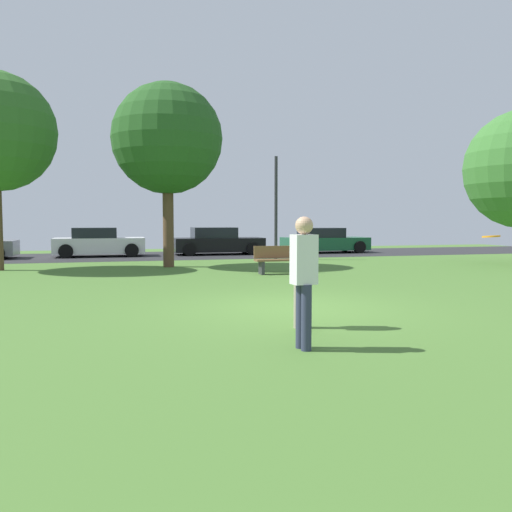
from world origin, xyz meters
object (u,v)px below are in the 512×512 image
object	(u,v)px
birch_tree_lone	(167,139)
parked_car_white	(99,243)
frisbee_disc	(491,236)
street_lamp_post	(276,208)
park_bench	(279,259)
person_thrower	(304,276)
parked_car_green	(324,241)
parked_car_black	(217,242)
person_bystander	(303,268)

from	to	relation	value
birch_tree_lone	parked_car_white	world-z (taller)	birch_tree_lone
frisbee_disc	parked_car_white	xyz separation A→B (m)	(-6.41, 19.04, -0.85)
street_lamp_post	park_bench	bearing A→B (deg)	-106.50
person_thrower	parked_car_white	xyz separation A→B (m)	(-3.13, 19.44, -0.36)
birch_tree_lone	parked_car_green	bearing A→B (deg)	35.59
parked_car_green	parked_car_black	bearing A→B (deg)	178.89
street_lamp_post	parked_car_black	bearing A→B (deg)	114.49
parked_car_green	person_thrower	bearing A→B (deg)	-113.38
parked_car_black	parked_car_green	xyz separation A→B (m)	(5.75, -0.11, -0.02)
frisbee_disc	parked_car_black	bearing A→B (deg)	92.02
person_bystander	parked_car_green	xyz separation A→B (m)	(7.87, 17.98, -0.36)
frisbee_disc	street_lamp_post	bearing A→B (deg)	85.56
parked_car_black	park_bench	world-z (taller)	parked_car_black
parked_car_green	street_lamp_post	bearing A→B (deg)	-134.96
birch_tree_lone	person_bystander	distance (m)	12.27
person_thrower	parked_car_black	world-z (taller)	person_thrower
frisbee_disc	parked_car_white	bearing A→B (deg)	108.59
person_bystander	street_lamp_post	size ratio (longest dim) A/B	0.39
birch_tree_lone	parked_car_white	xyz separation A→B (m)	(-2.65, 6.46, -4.05)
birch_tree_lone	person_bystander	xyz separation A→B (m)	(0.97, -11.66, -3.71)
person_thrower	parked_car_green	distance (m)	21.04
parked_car_white	parked_car_green	distance (m)	11.48
person_thrower	parked_car_white	world-z (taller)	person_thrower
person_bystander	parked_car_black	bearing A→B (deg)	-5.16
person_thrower	park_bench	bearing A→B (deg)	67.20
parked_car_black	park_bench	bearing A→B (deg)	-89.41
birch_tree_lone	parked_car_black	bearing A→B (deg)	64.37
person_bystander	park_bench	xyz separation A→B (m)	(2.22, 8.21, -0.51)
person_bystander	frisbee_disc	xyz separation A→B (m)	(2.79, -0.93, 0.51)
birch_tree_lone	person_bystander	bearing A→B (deg)	-85.26
parked_car_green	park_bench	xyz separation A→B (m)	(-5.64, -9.76, -0.15)
birch_tree_lone	street_lamp_post	distance (m)	5.99
birch_tree_lone	park_bench	xyz separation A→B (m)	(3.19, -3.44, -4.22)
person_thrower	parked_car_black	size ratio (longest dim) A/B	0.40
parked_car_black	parked_car_green	size ratio (longest dim) A/B	1.00
parked_car_white	parked_car_black	world-z (taller)	parked_car_white
person_bystander	park_bench	distance (m)	8.52
street_lamp_post	parked_car_white	bearing A→B (deg)	151.82
park_bench	street_lamp_post	xyz separation A→B (m)	(1.73, 5.85, 1.79)
person_bystander	parked_car_black	xyz separation A→B (m)	(2.12, 18.09, -0.35)
person_thrower	frisbee_disc	bearing A→B (deg)	0.00
person_thrower	frisbee_disc	distance (m)	3.33
parked_car_white	person_bystander	bearing A→B (deg)	-78.71
parked_car_green	person_bystander	bearing A→B (deg)	-113.63
birch_tree_lone	frisbee_disc	bearing A→B (deg)	-73.37
person_thrower	street_lamp_post	bearing A→B (deg)	66.94
parked_car_black	street_lamp_post	distance (m)	4.71
birch_tree_lone	person_thrower	bearing A→B (deg)	-87.86
park_bench	parked_car_green	bearing A→B (deg)	-120.03
person_thrower	parked_car_white	distance (m)	19.70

